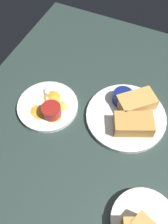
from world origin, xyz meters
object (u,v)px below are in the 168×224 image
(sandwich_half_near, at_px, (133,124))
(ramekin_dark_sauce, at_px, (123,97))
(plate_sandwich_main, at_px, (126,117))
(sandwich_half_far, at_px, (136,102))
(spoon_by_gravy_ramekin, at_px, (47,94))
(plate_chips_companion, at_px, (48,106))
(ramekin_light_gravy, at_px, (51,110))
(spoon_by_dark_ramekin, at_px, (131,112))
(bread_basket_rear, at_px, (143,223))

(sandwich_half_near, height_order, ramekin_dark_sauce, sandwich_half_near)
(plate_sandwich_main, distance_m, sandwich_half_far, 0.06)
(spoon_by_gravy_ramekin, bearing_deg, sandwich_half_near, 179.14)
(plate_sandwich_main, height_order, spoon_by_gravy_ramekin, spoon_by_gravy_ramekin)
(sandwich_half_far, xyz_separation_m, plate_chips_companion, (0.29, 0.13, -0.03))
(ramekin_dark_sauce, height_order, ramekin_light_gravy, ramekin_dark_sauce)
(sandwich_half_far, relative_size, ramekin_light_gravy, 2.13)
(spoon_by_dark_ramekin, bearing_deg, plate_chips_companion, 18.40)
(plate_sandwich_main, height_order, sandwich_half_far, sandwich_half_far)
(ramekin_dark_sauce, distance_m, spoon_by_gravy_ramekin, 0.28)
(ramekin_dark_sauce, height_order, spoon_by_dark_ramekin, ramekin_dark_sauce)
(ramekin_dark_sauce, relative_size, spoon_by_dark_ramekin, 0.82)
(spoon_by_dark_ramekin, height_order, ramekin_light_gravy, ramekin_light_gravy)
(bread_basket_rear, bearing_deg, sandwich_half_near, -66.16)
(ramekin_dark_sauce, bearing_deg, sandwich_half_far, 177.54)
(plate_chips_companion, relative_size, spoon_by_gravy_ramekin, 2.40)
(plate_chips_companion, relative_size, ramekin_light_gravy, 3.22)
(spoon_by_dark_ramekin, xyz_separation_m, ramekin_light_gravy, (0.25, 0.12, 0.02))
(sandwich_half_far, xyz_separation_m, spoon_by_gravy_ramekin, (0.32, 0.09, -0.02))
(plate_sandwich_main, xyz_separation_m, ramekin_light_gravy, (0.24, 0.10, 0.03))
(sandwich_half_far, bearing_deg, sandwich_half_near, 102.07)
(sandwich_half_near, height_order, bread_basket_rear, bread_basket_rear)
(spoon_by_dark_ramekin, bearing_deg, ramekin_light_gravy, 25.90)
(spoon_by_dark_ramekin, relative_size, spoon_by_gravy_ramekin, 0.95)
(plate_sandwich_main, relative_size, plate_chips_companion, 1.28)
(plate_sandwich_main, xyz_separation_m, ramekin_dark_sauce, (0.03, -0.05, 0.03))
(ramekin_dark_sauce, height_order, bread_basket_rear, bread_basket_rear)
(ramekin_light_gravy, bearing_deg, plate_chips_companion, -39.81)
(plate_chips_companion, distance_m, ramekin_light_gravy, 0.05)
(spoon_by_gravy_ramekin, bearing_deg, ramekin_dark_sauce, -161.56)
(plate_sandwich_main, bearing_deg, sandwich_half_far, -107.93)
(spoon_by_gravy_ramekin, height_order, bread_basket_rear, bread_basket_rear)
(sandwich_half_near, xyz_separation_m, ramekin_light_gravy, (0.28, 0.06, -0.00))
(sandwich_half_near, distance_m, spoon_by_gravy_ramekin, 0.34)
(sandwich_half_far, xyz_separation_m, spoon_by_dark_ramekin, (0.01, 0.03, -0.02))
(spoon_by_dark_ramekin, distance_m, spoon_by_gravy_ramekin, 0.32)
(ramekin_dark_sauce, bearing_deg, plate_chips_companion, 28.22)
(plate_chips_companion, height_order, ramekin_light_gravy, ramekin_light_gravy)
(spoon_by_dark_ramekin, relative_size, plate_chips_companion, 0.40)
(sandwich_half_near, relative_size, spoon_by_dark_ramekin, 1.71)
(sandwich_half_far, relative_size, spoon_by_gravy_ramekin, 1.59)
(ramekin_dark_sauce, xyz_separation_m, ramekin_light_gravy, (0.21, 0.16, -0.00))
(ramekin_dark_sauce, height_order, spoon_by_gravy_ramekin, ramekin_dark_sauce)
(bread_basket_rear, bearing_deg, sandwich_half_far, -68.91)
(plate_chips_companion, bearing_deg, spoon_by_dark_ramekin, -161.60)
(plate_sandwich_main, bearing_deg, ramekin_dark_sauce, -56.93)
(sandwich_half_near, distance_m, bread_basket_rear, 0.31)
(sandwich_half_near, relative_size, plate_chips_companion, 0.68)
(sandwich_half_near, height_order, spoon_by_gravy_ramekin, sandwich_half_near)
(plate_sandwich_main, relative_size, ramekin_dark_sauce, 3.93)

